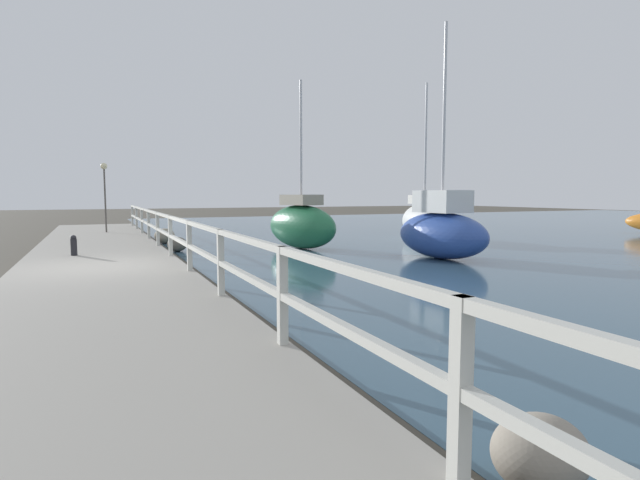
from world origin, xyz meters
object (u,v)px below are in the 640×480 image
object	(u,v)px
dock_lamp	(104,179)
sailboat_white	(424,221)
sailboat_green	(301,225)
mooring_bollard	(74,245)
sailboat_blue	(442,231)

from	to	relation	value
dock_lamp	sailboat_white	xyz separation A→B (m)	(12.28, -6.53, -1.77)
dock_lamp	sailboat_green	distance (m)	9.87
dock_lamp	sailboat_green	bearing A→B (deg)	-49.59
dock_lamp	sailboat_white	bearing A→B (deg)	-28.03
mooring_bollard	sailboat_white	distance (m)	13.48
dock_lamp	sailboat_blue	distance (m)	14.98
mooring_bollard	sailboat_green	distance (m)	7.44
sailboat_white	sailboat_blue	xyz separation A→B (m)	(-3.19, -5.24, 0.01)
sailboat_white	sailboat_blue	distance (m)	6.14
dock_lamp	sailboat_green	size ratio (longest dim) A/B	0.51
dock_lamp	sailboat_white	size ratio (longest dim) A/B	0.47
sailboat_blue	sailboat_green	size ratio (longest dim) A/B	1.17
sailboat_white	sailboat_green	xyz separation A→B (m)	(-5.98, -0.86, 0.02)
sailboat_blue	sailboat_green	distance (m)	5.20
dock_lamp	sailboat_green	world-z (taller)	sailboat_green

